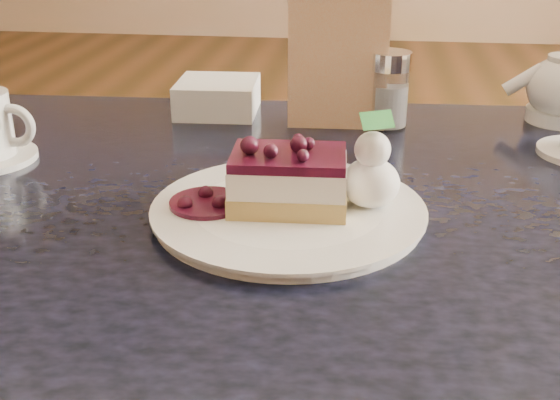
# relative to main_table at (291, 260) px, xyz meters

# --- Properties ---
(main_table) EXTENTS (1.25, 0.87, 0.76)m
(main_table) POSITION_rel_main_table_xyz_m (0.00, 0.00, 0.00)
(main_table) COLOR black
(main_table) RESTS_ON ground
(dessert_plate) EXTENTS (0.28, 0.28, 0.01)m
(dessert_plate) POSITION_rel_main_table_xyz_m (0.00, -0.05, 0.09)
(dessert_plate) COLOR white
(dessert_plate) RESTS_ON main_table
(cheesecake_slice) EXTENTS (0.13, 0.09, 0.06)m
(cheesecake_slice) POSITION_rel_main_table_xyz_m (0.00, -0.05, 0.12)
(cheesecake_slice) COLOR tan
(cheesecake_slice) RESTS_ON dessert_plate
(whipped_cream) EXTENTS (0.06, 0.06, 0.05)m
(whipped_cream) POSITION_rel_main_table_xyz_m (0.09, -0.04, 0.12)
(whipped_cream) COLOR white
(whipped_cream) RESTS_ON dessert_plate
(berry_sauce) EXTENTS (0.08, 0.08, 0.01)m
(berry_sauce) POSITION_rel_main_table_xyz_m (-0.08, -0.06, 0.09)
(berry_sauce) COLOR black
(berry_sauce) RESTS_ON dessert_plate
(menu_card) EXTENTS (0.14, 0.04, 0.22)m
(menu_card) POSITION_rel_main_table_xyz_m (0.04, 0.28, 0.19)
(menu_card) COLOR beige
(menu_card) RESTS_ON main_table
(sugar_shaker) EXTENTS (0.06, 0.06, 0.11)m
(sugar_shaker) POSITION_rel_main_table_xyz_m (0.11, 0.28, 0.14)
(sugar_shaker) COLOR white
(sugar_shaker) RESTS_ON main_table
(napkin_stack) EXTENTS (0.13, 0.13, 0.05)m
(napkin_stack) POSITION_rel_main_table_xyz_m (-0.15, 0.32, 0.11)
(napkin_stack) COLOR white
(napkin_stack) RESTS_ON main_table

